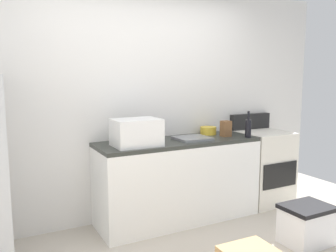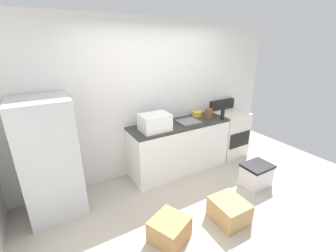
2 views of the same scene
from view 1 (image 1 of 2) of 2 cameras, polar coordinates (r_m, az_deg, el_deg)
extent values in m
cube|color=silver|center=(3.97, -4.57, 3.87)|extent=(5.00, 0.10, 2.60)
cube|color=white|center=(3.95, 1.65, -8.99)|extent=(1.80, 0.60, 0.86)
cube|color=#2D302B|center=(3.84, 1.68, -2.57)|extent=(1.80, 0.60, 0.04)
cube|color=silver|center=(4.65, 14.97, -6.39)|extent=(0.60, 0.60, 0.90)
cube|color=black|center=(4.44, 17.64, -7.57)|extent=(0.52, 0.02, 0.30)
cube|color=black|center=(4.73, 13.09, 0.73)|extent=(0.60, 0.08, 0.20)
cube|color=white|center=(3.52, -5.13, -1.04)|extent=(0.46, 0.34, 0.27)
cube|color=slate|center=(3.86, 3.96, -2.00)|extent=(0.36, 0.32, 0.03)
cylinder|color=black|center=(4.09, 12.81, -0.41)|extent=(0.07, 0.07, 0.20)
cylinder|color=black|center=(4.07, 12.87, 1.68)|extent=(0.03, 0.03, 0.10)
cylinder|color=purple|center=(3.91, -1.51, -1.34)|extent=(0.08, 0.08, 0.10)
cube|color=brown|center=(4.11, 9.31, -0.42)|extent=(0.10, 0.10, 0.18)
cylinder|color=gold|center=(4.23, 6.52, -0.74)|extent=(0.19, 0.19, 0.09)
cube|color=silver|center=(3.73, 21.42, -14.87)|extent=(0.44, 0.34, 0.34)
cube|color=black|center=(3.67, 21.58, -12.13)|extent=(0.46, 0.36, 0.04)
camera|label=2|loc=(0.71, -83.40, 66.23)|focal=24.07mm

